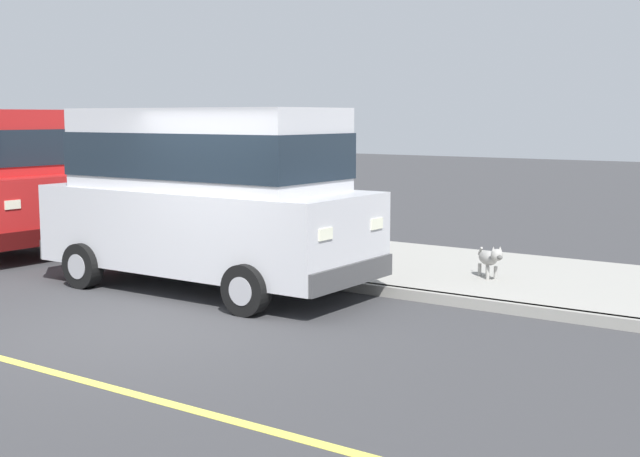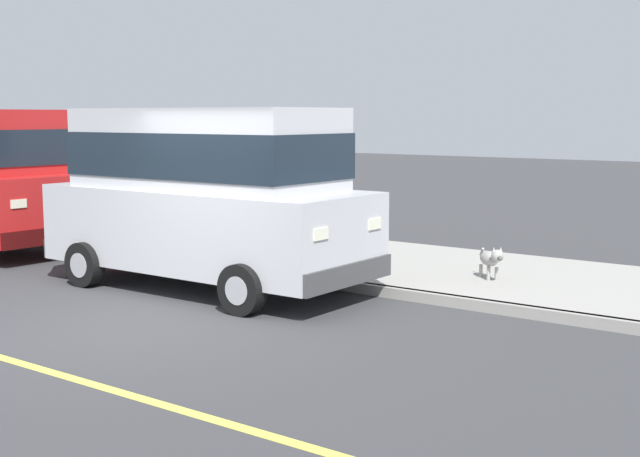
% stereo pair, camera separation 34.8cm
% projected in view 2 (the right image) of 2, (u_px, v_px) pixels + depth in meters
% --- Properties ---
extents(ground_plane, '(80.00, 80.00, 0.00)m').
position_uv_depth(ground_plane, '(134.00, 328.00, 9.72)').
color(ground_plane, '#38383A').
extents(curb, '(0.16, 64.00, 0.14)m').
position_uv_depth(curb, '(305.00, 280.00, 12.25)').
color(curb, gray).
rests_on(curb, ground).
extents(sidewalk, '(3.60, 64.00, 0.14)m').
position_uv_depth(sidewalk, '(373.00, 262.00, 13.68)').
color(sidewalk, '#99968E').
rests_on(sidewalk, ground).
extents(lane_centre_line, '(0.12, 57.60, 0.01)m').
position_uv_depth(lane_centre_line, '(10.00, 360.00, 8.45)').
color(lane_centre_line, '#E0D64C').
rests_on(lane_centre_line, ground).
extents(car_silver_van, '(2.17, 4.92, 2.52)m').
position_uv_depth(car_silver_van, '(206.00, 190.00, 11.82)').
color(car_silver_van, '#BCBCC1').
rests_on(car_silver_van, ground).
extents(dog_grey, '(0.54, 0.60, 0.49)m').
position_uv_depth(dog_grey, '(491.00, 259.00, 11.87)').
color(dog_grey, '#999691').
rests_on(dog_grey, sidewalk).
extents(fire_hydrant, '(0.34, 0.24, 0.72)m').
position_uv_depth(fire_hydrant, '(326.00, 248.00, 12.53)').
color(fire_hydrant, gold).
rests_on(fire_hydrant, sidewalk).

